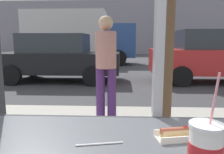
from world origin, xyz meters
The scene contains 10 objects.
ground_plane centered at (0.00, 8.00, 0.00)m, with size 60.00×60.00×0.00m, color #38383A.
sidewalk_strip centered at (0.00, 1.60, 0.07)m, with size 16.00×2.80×0.14m, color #9E998E.
building_facade_far centered at (0.00, 23.08, 2.79)m, with size 28.00×1.20×5.57m, color gray.
soda_cup_right centered at (0.06, -0.48, 1.07)m, with size 0.11×0.11×0.32m.
hotdog_tray_near centered at (0.07, -0.23, 1.01)m, with size 0.26×0.14×0.05m.
loose_straw centered at (-0.29, -0.30, 0.99)m, with size 0.01×0.01×0.19m, color white.
parked_car_black centered at (-2.43, 6.45, 0.83)m, with size 4.19×1.94×1.63m.
parked_car_red centered at (2.92, 6.45, 0.89)m, with size 4.28×1.88×1.75m.
box_truck centered at (-2.87, 12.22, 1.68)m, with size 6.47×2.44×3.13m.
pedestrian centered at (-0.45, 2.26, 1.07)m, with size 0.32×0.32×1.63m.
Camera 1 is at (-0.20, -1.13, 1.40)m, focal length 35.33 mm.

